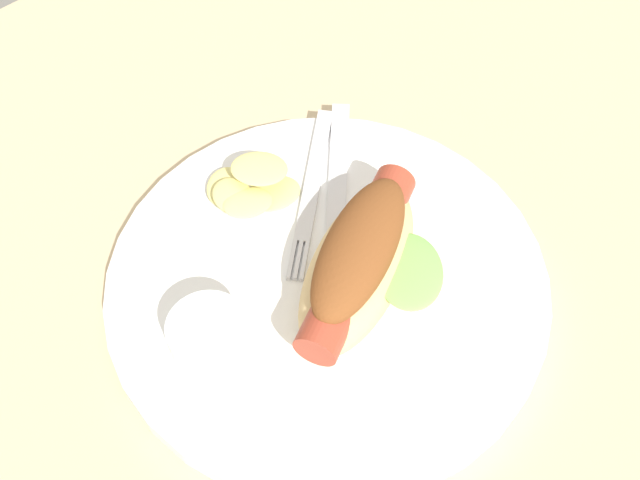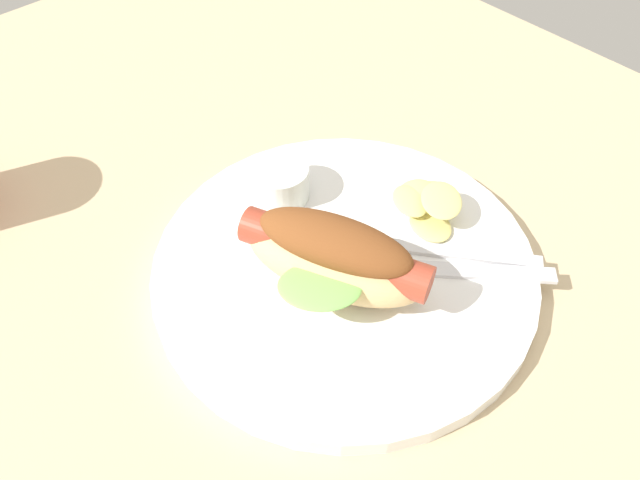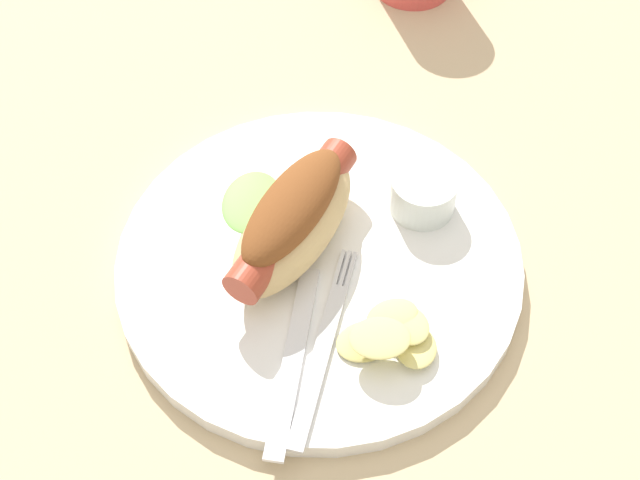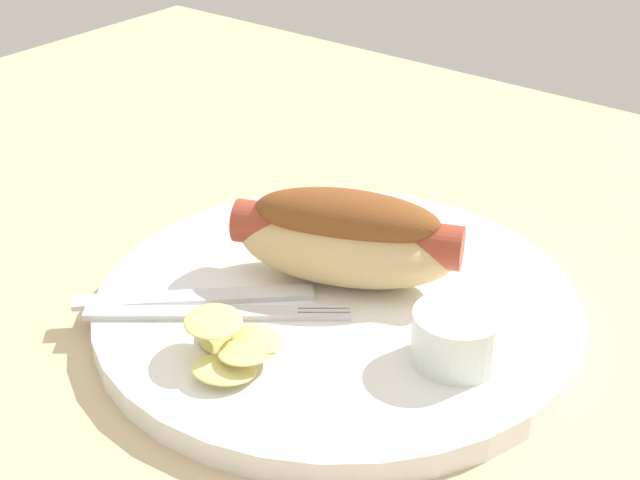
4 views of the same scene
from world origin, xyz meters
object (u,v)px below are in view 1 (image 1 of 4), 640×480
object	(u,v)px
plate	(327,282)
knife	(338,175)
hot_dog	(360,261)
sauce_ramekin	(209,338)
chips_pile	(250,188)
fork	(312,185)

from	to	relation	value
plate	knife	distance (cm)	9.07
hot_dog	knife	world-z (taller)	hot_dog
sauce_ramekin	knife	bearing A→B (deg)	-163.87
knife	chips_pile	bearing A→B (deg)	-69.84
plate	sauce_ramekin	xyz separation A→B (cm)	(9.30, -1.17, 2.37)
fork	knife	world-z (taller)	same
chips_pile	sauce_ramekin	bearing A→B (deg)	37.47
sauce_ramekin	chips_pile	world-z (taller)	sauce_ramekin
hot_dog	fork	xyz separation A→B (cm)	(-3.87, -8.55, -2.96)
plate	hot_dog	distance (cm)	4.56
fork	hot_dog	bearing A→B (deg)	27.58
hot_dog	sauce_ramekin	size ratio (longest dim) A/B	2.98
hot_dog	chips_pile	size ratio (longest dim) A/B	2.14
knife	hot_dog	bearing A→B (deg)	9.79
fork	chips_pile	distance (cm)	4.74
plate	chips_pile	world-z (taller)	chips_pile
hot_dog	knife	xyz separation A→B (cm)	(-5.98, -7.91, -2.98)
sauce_ramekin	chips_pile	distance (cm)	12.71
plate	chips_pile	bearing A→B (deg)	-95.05
knife	chips_pile	size ratio (longest dim) A/B	2.10
hot_dog	sauce_ramekin	bearing A→B (deg)	-40.67
hot_dog	chips_pile	xyz separation A→B (cm)	(0.10, -10.97, -2.03)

